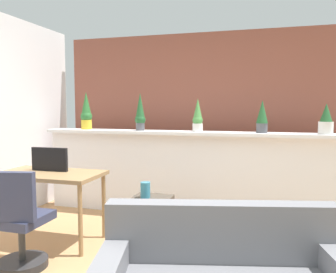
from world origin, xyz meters
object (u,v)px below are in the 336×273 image
at_px(vase_on_shelf, 145,190).
at_px(side_cube_shelf, 151,221).
at_px(desk, 50,180).
at_px(potted_plant_0, 86,112).
at_px(tv_monitor, 50,159).
at_px(office_chair, 18,228).
at_px(potted_plant_2, 198,117).
at_px(potted_plant_3, 262,116).
at_px(potted_plant_1, 140,113).
at_px(potted_plant_4, 326,120).

bearing_deg(vase_on_shelf, side_cube_shelf, 8.37).
bearing_deg(desk, potted_plant_0, 101.09).
height_order(tv_monitor, vase_on_shelf, tv_monitor).
bearing_deg(office_chair, potted_plant_2, 56.31).
xyz_separation_m(potted_plant_2, potted_plant_3, (0.79, 0.02, 0.01)).
xyz_separation_m(side_cube_shelf, vase_on_shelf, (-0.06, -0.01, 0.33)).
bearing_deg(potted_plant_1, potted_plant_0, 177.91).
height_order(potted_plant_4, office_chair, potted_plant_4).
distance_m(office_chair, side_cube_shelf, 1.28).
height_order(potted_plant_1, desk, potted_plant_1).
distance_m(potted_plant_2, office_chair, 2.41).
bearing_deg(potted_plant_3, tv_monitor, -152.96).
bearing_deg(potted_plant_3, potted_plant_2, -178.90).
xyz_separation_m(potted_plant_1, potted_plant_4, (2.29, -0.01, -0.07)).
xyz_separation_m(potted_plant_0, vase_on_shelf, (1.25, -1.04, -0.79)).
height_order(potted_plant_1, office_chair, potted_plant_1).
distance_m(potted_plant_3, side_cube_shelf, 1.83).
bearing_deg(desk, tv_monitor, 124.00).
bearing_deg(potted_plant_3, potted_plant_1, -179.85).
bearing_deg(potted_plant_2, desk, -138.82).
xyz_separation_m(potted_plant_4, vase_on_shelf, (-1.86, -1.00, -0.71)).
distance_m(potted_plant_4, tv_monitor, 3.15).
distance_m(potted_plant_1, potted_plant_3, 1.57).
xyz_separation_m(potted_plant_3, side_cube_shelf, (-1.09, -1.00, -1.08)).
height_order(potted_plant_0, potted_plant_4, potted_plant_0).
distance_m(side_cube_shelf, vase_on_shelf, 0.34).
height_order(potted_plant_4, desk, potted_plant_4).
xyz_separation_m(potted_plant_3, potted_plant_4, (0.71, -0.01, -0.04)).
bearing_deg(tv_monitor, potted_plant_4, 20.91).
distance_m(potted_plant_0, office_chair, 2.16).
xyz_separation_m(tv_monitor, office_chair, (0.18, -0.74, -0.49)).
bearing_deg(side_cube_shelf, desk, -169.08).
height_order(potted_plant_0, potted_plant_2, potted_plant_0).
relative_size(potted_plant_1, tv_monitor, 1.18).
relative_size(desk, office_chair, 1.21).
xyz_separation_m(potted_plant_4, office_chair, (-2.74, -1.86, -0.90)).
height_order(tv_monitor, side_cube_shelf, tv_monitor).
bearing_deg(desk, side_cube_shelf, 10.92).
bearing_deg(potted_plant_2, tv_monitor, -141.87).
relative_size(potted_plant_4, office_chair, 0.39).
bearing_deg(vase_on_shelf, tv_monitor, -173.72).
bearing_deg(vase_on_shelf, potted_plant_0, 140.32).
distance_m(desk, tv_monitor, 0.23).
bearing_deg(potted_plant_1, tv_monitor, -119.39).
bearing_deg(tv_monitor, potted_plant_0, 99.25).
xyz_separation_m(potted_plant_3, desk, (-2.15, -1.21, -0.67)).
distance_m(potted_plant_4, desk, 3.17).
height_order(potted_plant_2, vase_on_shelf, potted_plant_2).
height_order(desk, tv_monitor, tv_monitor).
xyz_separation_m(potted_plant_1, side_cube_shelf, (0.49, -1.00, -1.11)).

